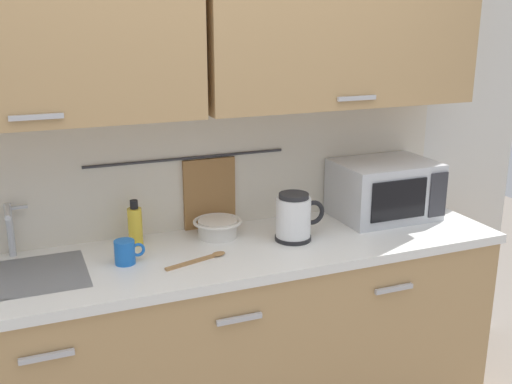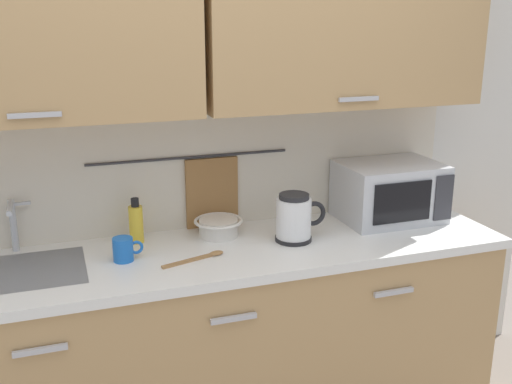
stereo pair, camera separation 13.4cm
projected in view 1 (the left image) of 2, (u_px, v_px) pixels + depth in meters
The scene contains 9 objects.
counter_unit at pixel (212, 346), 2.63m from camera, with size 2.53×0.64×0.90m.
back_wall_assembly at pixel (192, 92), 2.53m from camera, with size 3.70×0.41×2.50m.
sink_faucet at pixel (10, 224), 2.39m from camera, with size 0.09×0.17×0.22m.
microwave at pixel (384, 189), 2.89m from camera, with size 0.46×0.35×0.27m.
electric_kettle at pixel (294, 217), 2.60m from camera, with size 0.23×0.16×0.21m.
dish_soap_bottle at pixel (135, 225), 2.54m from camera, with size 0.06×0.06×0.20m.
mug_near_sink at pixel (125, 252), 2.36m from camera, with size 0.12×0.08×0.09m.
mixing_bowl at pixel (218, 227), 2.65m from camera, with size 0.21×0.21×0.08m.
wooden_spoon at pixel (203, 258), 2.41m from camera, with size 0.27×0.11×0.01m.
Camera 1 is at (-0.71, -1.93, 1.84)m, focal length 42.62 mm.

